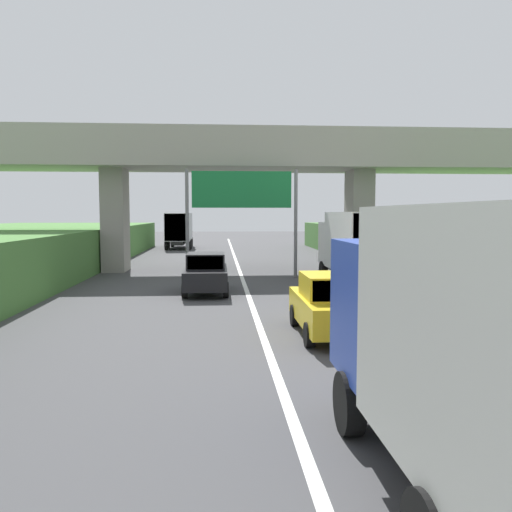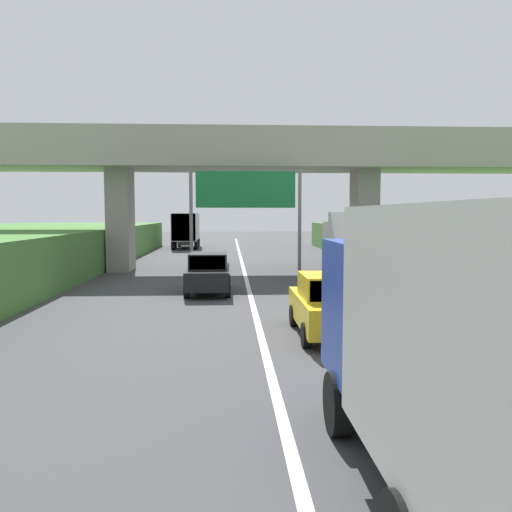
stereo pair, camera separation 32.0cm
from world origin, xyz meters
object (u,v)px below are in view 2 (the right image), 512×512
at_px(construction_barrel_3, 489,313).
at_px(car_black, 208,273).
at_px(construction_barrel_5, 404,281).
at_px(construction_barrel_4, 439,294).
at_px(truck_white, 360,245).
at_px(car_yellow, 330,305).
at_px(overhead_highway_sign, 246,197).
at_px(truck_blue, 501,362).
at_px(truck_silver, 186,229).

bearing_deg(construction_barrel_3, car_black, 139.58).
height_order(car_black, construction_barrel_5, car_black).
relative_size(construction_barrel_3, construction_barrel_4, 1.00).
distance_m(truck_white, car_yellow, 9.74).
distance_m(overhead_highway_sign, construction_barrel_4, 11.77).
bearing_deg(construction_barrel_3, truck_blue, -116.89).
bearing_deg(car_black, car_yellow, -65.20).
xyz_separation_m(construction_barrel_4, construction_barrel_5, (-0.01, 3.68, 0.00)).
xyz_separation_m(overhead_highway_sign, truck_white, (5.07, -4.07, -2.29)).
height_order(truck_blue, car_yellow, truck_blue).
bearing_deg(truck_blue, overhead_highway_sign, 94.49).
bearing_deg(car_yellow, car_black, 114.80).
bearing_deg(construction_barrel_3, truck_white, 101.01).
distance_m(overhead_highway_sign, truck_silver, 24.37).
bearing_deg(truck_white, car_black, -169.48).
bearing_deg(construction_barrel_4, overhead_highway_sign, 127.24).
xyz_separation_m(truck_blue, car_yellow, (0.13, 9.14, -1.08)).
bearing_deg(car_yellow, overhead_highway_sign, 98.13).
relative_size(overhead_highway_sign, truck_silver, 0.81).
bearing_deg(truck_silver, construction_barrel_3, -72.00).
relative_size(overhead_highway_sign, car_black, 1.43).
xyz_separation_m(truck_white, car_yellow, (-3.19, -9.14, -1.08)).
xyz_separation_m(truck_silver, construction_barrel_5, (11.80, -28.92, -1.47)).
bearing_deg(car_yellow, construction_barrel_3, 7.70).
relative_size(overhead_highway_sign, construction_barrel_5, 6.53).
xyz_separation_m(truck_blue, construction_barrel_4, (4.99, 13.47, -1.47)).
height_order(truck_white, construction_barrel_4, truck_white).
distance_m(truck_silver, car_black, 29.27).
bearing_deg(overhead_highway_sign, construction_barrel_5, -37.67).
distance_m(truck_silver, construction_barrel_5, 31.27).
xyz_separation_m(truck_silver, construction_barrel_4, (11.81, -32.60, -1.47)).
bearing_deg(construction_barrel_3, truck_silver, 108.00).
bearing_deg(overhead_highway_sign, truck_white, -38.71).
relative_size(car_yellow, car_black, 1.00).
xyz_separation_m(truck_white, truck_silver, (-10.14, 27.79, 0.00)).
relative_size(truck_silver, construction_barrel_3, 8.11).
bearing_deg(truck_blue, truck_white, 79.71).
xyz_separation_m(truck_blue, car_black, (-3.51, 17.02, -1.08)).
relative_size(truck_silver, construction_barrel_5, 8.11).
bearing_deg(car_yellow, truck_blue, -90.83).
relative_size(truck_silver, construction_barrel_4, 8.11).
distance_m(overhead_highway_sign, construction_barrel_3, 14.73).
bearing_deg(construction_barrel_5, truck_white, 145.68).
distance_m(construction_barrel_4, construction_barrel_5, 3.68).
bearing_deg(construction_barrel_3, overhead_highway_sign, 118.18).
bearing_deg(truck_blue, truck_silver, 98.42).
relative_size(car_black, construction_barrel_3, 4.56).
bearing_deg(truck_blue, construction_barrel_4, 69.67).
bearing_deg(construction_barrel_4, truck_blue, -110.33).
height_order(car_black, construction_barrel_4, car_black).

